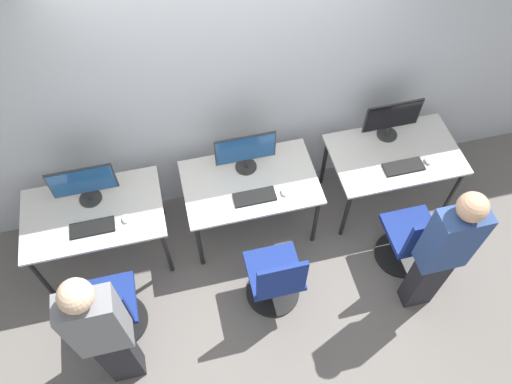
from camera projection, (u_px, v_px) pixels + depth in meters
name	position (u px, v px, depth m)	size (l,w,h in m)	color
ground_plane	(260.00, 255.00, 4.71)	(20.00, 20.00, 0.00)	slate
wall_back	(236.00, 84.00, 4.03)	(12.00, 0.05, 2.80)	#B7BCC1
desk_left	(94.00, 217.00, 4.21)	(1.17, 0.73, 0.71)	silver
monitor_left	(83.00, 183.00, 4.05)	(0.53, 0.19, 0.41)	#2D2D2D
keyboard_left	(92.00, 228.00, 4.06)	(0.36, 0.14, 0.02)	black
mouse_left	(125.00, 219.00, 4.10)	(0.06, 0.09, 0.03)	silver
office_chair_left	(111.00, 312.00, 4.01)	(0.48, 0.48, 0.91)	black
person_left	(103.00, 333.00, 3.39)	(0.36, 0.21, 1.64)	#232328
desk_center	(250.00, 186.00, 4.39)	(1.17, 0.73, 0.71)	silver
monitor_center	(246.00, 151.00, 4.24)	(0.53, 0.19, 0.41)	#2D2D2D
keyboard_center	(255.00, 197.00, 4.23)	(0.36, 0.14, 0.02)	black
mouse_center	(284.00, 192.00, 4.25)	(0.06, 0.09, 0.03)	silver
office_chair_center	(276.00, 280.00, 4.16)	(0.48, 0.48, 0.91)	black
desk_right	(394.00, 158.00, 4.57)	(1.17, 0.73, 0.71)	silver
monitor_right	(392.00, 118.00, 4.45)	(0.53, 0.19, 0.41)	#2D2D2D
keyboard_right	(404.00, 167.00, 4.41)	(0.36, 0.14, 0.02)	black
mouse_right	(428.00, 161.00, 4.44)	(0.06, 0.09, 0.03)	silver
office_chair_right	(412.00, 240.00, 4.38)	(0.48, 0.48, 0.91)	black
person_right	(443.00, 252.00, 3.76)	(0.36, 0.21, 1.60)	#232328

